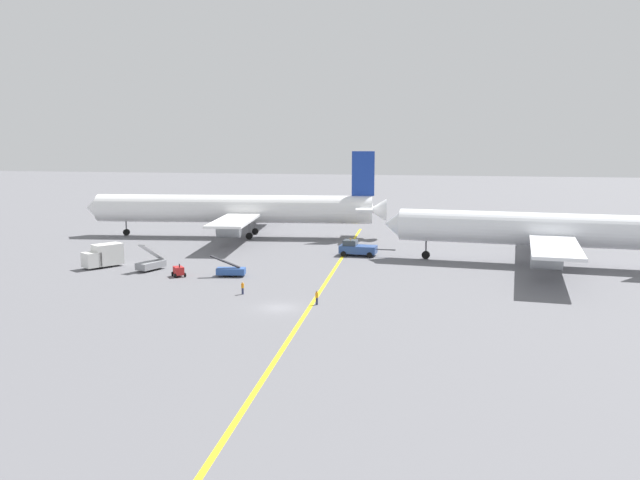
# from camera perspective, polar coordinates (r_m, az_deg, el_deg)

# --- Properties ---
(ground_plane) EXTENTS (600.00, 600.00, 0.00)m
(ground_plane) POSITION_cam_1_polar(r_m,az_deg,el_deg) (76.33, -3.56, -5.85)
(ground_plane) COLOR slate
(taxiway_stripe) EXTENTS (7.96, 119.80, 0.01)m
(taxiway_stripe) POSITION_cam_1_polar(r_m,az_deg,el_deg) (85.12, 0.09, -4.32)
(taxiway_stripe) COLOR yellow
(taxiway_stripe) RESTS_ON ground
(airliner_at_gate_left) EXTENTS (60.56, 45.31, 16.99)m
(airliner_at_gate_left) POSITION_cam_1_polar(r_m,az_deg,el_deg) (132.38, -7.28, 2.65)
(airliner_at_gate_left) COLOR white
(airliner_at_gate_left) RESTS_ON ground
(airliner_being_pushed) EXTENTS (47.86, 45.30, 16.25)m
(airliner_being_pushed) POSITION_cam_1_polar(r_m,az_deg,el_deg) (106.92, 18.47, 0.82)
(airliner_being_pushed) COLOR white
(airliner_being_pushed) RESTS_ON ground
(pushback_tug) EXTENTS (9.33, 3.50, 2.91)m
(pushback_tug) POSITION_cam_1_polar(r_m,az_deg,el_deg) (110.19, 3.22, -0.72)
(pushback_tug) COLOR #2D4C8C
(pushback_tug) RESTS_ON ground
(gse_belt_loader_portside) EXTENTS (5.06, 2.46, 3.02)m
(gse_belt_loader_portside) POSITION_cam_1_polar(r_m,az_deg,el_deg) (94.19, -7.72, -2.63)
(gse_belt_loader_portside) COLOR #2D5199
(gse_belt_loader_portside) RESTS_ON ground
(gse_catering_truck_tall) EXTENTS (5.16, 6.22, 3.50)m
(gse_catering_truck_tall) POSITION_cam_1_polar(r_m,az_deg,el_deg) (105.10, -18.19, -1.30)
(gse_catering_truck_tall) COLOR silver
(gse_catering_truck_tall) RESTS_ON ground
(gse_stair_truck_yellow) EXTENTS (3.29, 4.94, 4.06)m
(gse_stair_truck_yellow) POSITION_cam_1_polar(r_m,az_deg,el_deg) (100.85, -14.38, -1.97)
(gse_stair_truck_yellow) COLOR gray
(gse_stair_truck_yellow) RESTS_ON ground
(gse_gpu_cart_small) EXTENTS (2.56, 2.64, 1.90)m
(gse_gpu_cart_small) POSITION_cam_1_polar(r_m,az_deg,el_deg) (95.35, -12.11, -2.63)
(gse_gpu_cart_small) COLOR red
(gse_gpu_cart_small) RESTS_ON ground
(ground_crew_wing_walker_right) EXTENTS (0.36, 0.36, 1.67)m
(ground_crew_wing_walker_right) POSITION_cam_1_polar(r_m,az_deg,el_deg) (77.36, -0.28, -4.98)
(ground_crew_wing_walker_right) COLOR #2D3351
(ground_crew_wing_walker_right) RESTS_ON ground
(ground_crew_ramp_agent_by_cones) EXTENTS (0.36, 0.50, 1.59)m
(ground_crew_ramp_agent_by_cones) POSITION_cam_1_polar(r_m,az_deg,el_deg) (83.14, -6.70, -4.11)
(ground_crew_ramp_agent_by_cones) COLOR #2D3351
(ground_crew_ramp_agent_by_cones) RESTS_ON ground
(jet_bridge) EXTENTS (4.35, 16.98, 5.88)m
(jet_bridge) POSITION_cam_1_polar(r_m,az_deg,el_deg) (153.73, -5.43, 2.96)
(jet_bridge) COLOR #B7B7BC
(jet_bridge) RESTS_ON ground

